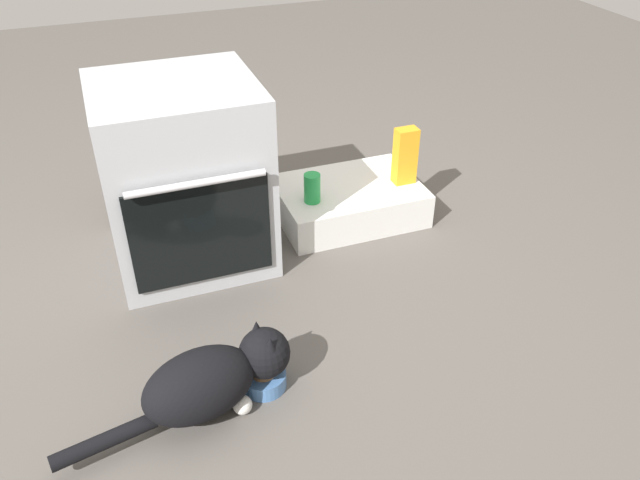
% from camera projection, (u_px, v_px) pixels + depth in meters
% --- Properties ---
extents(ground, '(8.00, 8.00, 0.00)m').
position_uv_depth(ground, '(244.00, 315.00, 2.19)').
color(ground, '#56514C').
extents(oven, '(0.56, 0.58, 0.69)m').
position_uv_depth(oven, '(184.00, 176.00, 2.30)').
color(oven, '#B7BABF').
rests_on(oven, ground).
extents(pantry_cabinet, '(0.59, 0.42, 0.15)m').
position_uv_depth(pantry_cabinet, '(348.00, 201.00, 2.68)').
color(pantry_cabinet, white).
rests_on(pantry_cabinet, ground).
extents(food_bowl, '(0.14, 0.14, 0.08)m').
position_uv_depth(food_bowl, '(264.00, 378.00, 1.90)').
color(food_bowl, '#4C7AB7').
rests_on(food_bowl, ground).
extents(cat, '(0.69, 0.27, 0.22)m').
position_uv_depth(cat, '(212.00, 379.00, 1.78)').
color(cat, black).
rests_on(cat, ground).
extents(juice_carton, '(0.09, 0.06, 0.24)m').
position_uv_depth(juice_carton, '(405.00, 156.00, 2.60)').
color(juice_carton, orange).
rests_on(juice_carton, pantry_cabinet).
extents(soda_can, '(0.07, 0.07, 0.12)m').
position_uv_depth(soda_can, '(312.00, 188.00, 2.50)').
color(soda_can, green).
rests_on(soda_can, pantry_cabinet).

